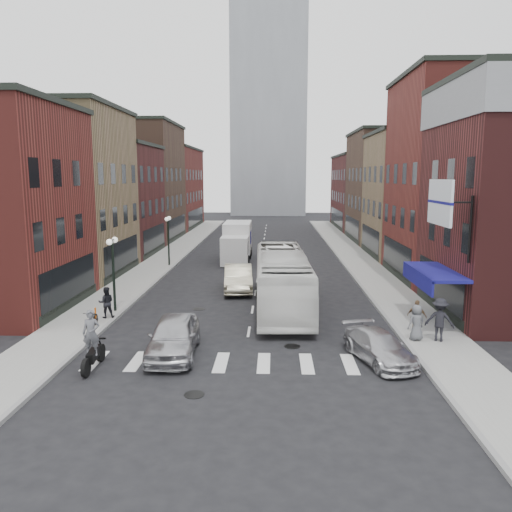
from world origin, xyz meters
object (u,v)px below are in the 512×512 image
(streetlamp_near, at_px, (113,260))
(ped_right_b, at_px, (417,316))
(sedan_left_near, at_px, (174,336))
(ped_right_a, at_px, (440,320))
(bike_rack, at_px, (93,317))
(streetlamp_far, at_px, (168,231))
(curb_car, at_px, (379,347))
(transit_bus, at_px, (282,279))
(sedan_left_far, at_px, (238,278))
(motorcycle_rider, at_px, (92,342))
(ped_left_solo, at_px, (106,302))
(box_truck, at_px, (237,242))
(ped_right_c, at_px, (416,322))
(billboard_sign, at_px, (442,204))
(parked_bicycle, at_px, (92,319))

(streetlamp_near, height_order, ped_right_b, streetlamp_near)
(sedan_left_near, relative_size, ped_right_a, 2.48)
(bike_rack, relative_size, ped_right_a, 0.42)
(streetlamp_far, bearing_deg, curb_car, -58.17)
(transit_bus, distance_m, curb_car, 8.96)
(sedan_left_far, distance_m, curb_car, 13.88)
(sedan_left_near, bearing_deg, transit_bus, 55.81)
(sedan_left_far, bearing_deg, sedan_left_near, -103.43)
(motorcycle_rider, distance_m, ped_left_solo, 6.74)
(motorcycle_rider, xyz_separation_m, ped_left_solo, (-1.67, 6.53, -0.15))
(streetlamp_near, xyz_separation_m, box_truck, (5.32, 17.29, -1.29))
(transit_bus, distance_m, ped_left_solo, 9.47)
(ped_right_b, relative_size, ped_right_c, 0.95)
(sedan_left_near, bearing_deg, billboard_sign, 9.94)
(sedan_left_near, bearing_deg, curb_car, -6.14)
(transit_bus, bearing_deg, billboard_sign, -37.13)
(transit_bus, xyz_separation_m, ped_right_a, (6.85, -5.86, -0.53))
(motorcycle_rider, distance_m, ped_right_a, 14.63)
(transit_bus, relative_size, ped_right_b, 7.73)
(transit_bus, height_order, ped_right_c, transit_bus)
(streetlamp_near, height_order, parked_bicycle, streetlamp_near)
(streetlamp_near, bearing_deg, sedan_left_far, 41.81)
(streetlamp_far, distance_m, sedan_left_near, 20.81)
(sedan_left_far, height_order, ped_right_c, ped_right_c)
(motorcycle_rider, height_order, curb_car, motorcycle_rider)
(bike_rack, bearing_deg, billboard_sign, -2.83)
(parked_bicycle, height_order, ped_left_solo, ped_left_solo)
(box_truck, bearing_deg, bike_rack, -105.94)
(ped_right_a, bearing_deg, motorcycle_rider, 34.62)
(sedan_left_far, bearing_deg, streetlamp_near, -142.85)
(ped_right_b, bearing_deg, parked_bicycle, 28.89)
(sedan_left_far, bearing_deg, curb_car, -66.59)
(billboard_sign, bearing_deg, parked_bicycle, 178.62)
(sedan_left_far, distance_m, ped_right_a, 13.90)
(bike_rack, distance_m, ped_right_c, 15.19)
(billboard_sign, distance_m, ped_right_b, 5.29)
(box_truck, xyz_separation_m, parked_bicycle, (-5.42, -20.40, -1.05))
(streetlamp_near, height_order, sedan_left_near, streetlamp_near)
(billboard_sign, bearing_deg, transit_bus, 144.67)
(billboard_sign, xyz_separation_m, transit_bus, (-6.96, 4.93, -4.50))
(streetlamp_far, distance_m, ped_right_a, 24.39)
(box_truck, height_order, sedan_left_near, box_truck)
(ped_right_b, xyz_separation_m, ped_right_c, (-0.34, -1.17, 0.04))
(streetlamp_near, relative_size, ped_right_b, 2.71)
(ped_right_c, bearing_deg, motorcycle_rider, -6.32)
(curb_car, xyz_separation_m, ped_left_solo, (-12.81, 5.27, 0.35))
(curb_car, height_order, ped_right_b, ped_right_b)
(ped_left_solo, bearing_deg, streetlamp_near, -108.92)
(sedan_left_far, height_order, ped_left_solo, ped_left_solo)
(transit_bus, height_order, ped_right_b, transit_bus)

